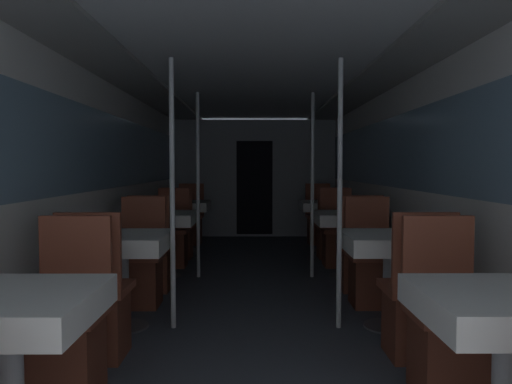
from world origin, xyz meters
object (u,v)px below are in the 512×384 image
chair_left_far_3 (190,225)px  chair_right_near_1 (415,312)px  support_pole_right_1 (340,194)px  dining_table_left_1 (122,247)px  support_pole_left_2 (198,185)px  dining_table_left_0 (9,317)px  chair_right_far_0 (447,340)px  dining_table_right_3 (325,208)px  support_pole_right_2 (312,185)px  dining_table_right_1 (390,247)px  chair_left_far_0 (67,341)px  dining_table_left_2 (163,222)px  dining_table_right_0 (506,316)px  chair_left_near_1 (97,313)px  chair_right_far_1 (370,272)px  dining_table_right_2 (347,222)px  dining_table_left_3 (185,209)px  chair_right_far_2 (337,242)px  chair_left_far_2 (173,242)px  chair_left_near_2 (152,261)px  chair_right_near_2 (358,261)px  chair_left_near_3 (179,236)px  support_pole_left_1 (172,194)px  chair_left_far_1 (141,272)px  chair_right_near_3 (331,236)px

chair_left_far_3 → chair_right_near_1: bearing=113.4°
chair_right_near_1 → support_pole_right_1: size_ratio=0.47×
dining_table_left_1 → support_pole_left_2: size_ratio=0.35×
dining_table_left_0 → dining_table_left_1: 1.77m
chair_right_far_0 → dining_table_right_3: bearing=-90.0°
support_pole_right_2 → dining_table_right_3: size_ratio=2.83×
support_pole_left_2 → dining_table_right_1: support_pole_left_2 is taller
chair_left_far_0 → dining_table_left_1: (0.00, 1.15, 0.32)m
dining_table_left_2 → dining_table_right_0: size_ratio=1.00×
support_pole_right_1 → chair_left_near_1: bearing=-159.6°
chair_right_far_1 → support_pole_right_2: size_ratio=0.47×
dining_table_right_2 → dining_table_left_3: bearing=139.5°
chair_left_far_0 → chair_right_far_2: 4.11m
dining_table_left_0 → support_pole_right_2: bearing=64.7°
dining_table_left_0 → chair_left_far_0: size_ratio=0.75×
chair_left_far_2 → support_pole_right_1: size_ratio=0.47×
chair_left_near_2 → chair_left_far_2: (0.00, 1.25, 0.00)m
chair_right_far_0 → support_pole_right_1: size_ratio=0.47×
chair_right_far_1 → chair_right_near_2: (0.00, 0.52, 0.00)m
chair_left_near_3 → dining_table_left_3: bearing=90.0°
support_pole_left_1 → dining_table_right_3: (1.68, 3.54, -0.41)m
dining_table_left_0 → dining_table_right_3: size_ratio=1.00×
dining_table_right_2 → chair_right_near_2: 0.70m
dining_table_left_3 → chair_right_near_1: (2.07, -4.17, -0.32)m
dining_table_left_0 → dining_table_left_2: (0.00, 3.54, 0.00)m
chair_left_far_3 → chair_right_far_1: size_ratio=1.00×
chair_left_near_1 → dining_table_right_2: size_ratio=1.33×
dining_table_left_3 → chair_left_far_1: bearing=-90.0°
chair_left_far_0 → chair_right_far_0: bearing=-180.0°
chair_right_near_2 → dining_table_left_3: bearing=130.8°
chair_left_far_2 → support_pole_right_1: bearing=125.0°
support_pole_left_2 → chair_right_far_0: support_pole_left_2 is taller
chair_left_far_3 → dining_table_right_3: 2.19m
chair_left_near_1 → dining_table_right_0: size_ratio=1.33×
dining_table_left_3 → dining_table_left_0: bearing=-90.0°
chair_left_far_0 → support_pole_right_1: bearing=-145.6°
chair_right_near_3 → dining_table_left_0: bearing=-113.8°
dining_table_left_0 → support_pole_left_1: size_ratio=0.35×
dining_table_left_1 → chair_left_far_1: (0.00, 0.62, -0.32)m
chair_right_near_3 → support_pole_left_2: bearing=-145.6°
support_pole_left_2 → dining_table_right_3: (1.68, 1.77, -0.41)m
chair_left_far_3 → chair_right_far_0: bearing=111.3°
chair_left_far_1 → chair_right_near_1: same height
dining_table_left_0 → dining_table_right_0: (2.07, 0.00, 0.00)m
chair_right_far_1 → chair_left_far_3: bearing=-59.7°
dining_table_left_3 → chair_right_near_1: 4.67m
chair_left_far_1 → chair_right_near_2: bearing=-165.8°
dining_table_left_0 → chair_left_near_2: size_ratio=0.75×
support_pole_left_1 → chair_right_near_2: 2.16m
support_pole_left_1 → dining_table_right_0: 2.48m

